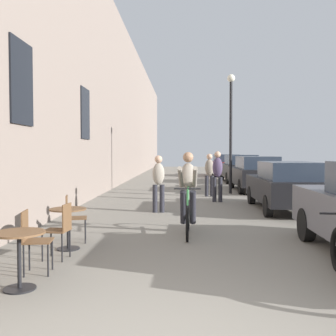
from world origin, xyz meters
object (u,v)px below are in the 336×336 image
(cafe_table_mid, at_px, (68,220))
(pedestrian_near, at_px, (159,180))
(cafe_chair_near_toward_wall, at_px, (33,237))
(parked_car_fourth, at_px, (240,168))
(cafe_chair_mid_toward_wall, at_px, (72,215))
(parked_car_third, at_px, (255,173))
(cafe_chair_mid_toward_street, at_px, (61,227))
(pedestrian_far, at_px, (209,172))
(cyclist_on_bicycle, at_px, (188,195))
(parked_car_second, at_px, (286,185))
(cafe_table_near, at_px, (19,248))
(pedestrian_mid, at_px, (217,173))
(street_lamp, at_px, (231,118))
(parked_car_fifth, at_px, (225,165))

(cafe_table_mid, bearing_deg, pedestrian_near, 72.93)
(cafe_chair_near_toward_wall, distance_m, parked_car_fourth, 18.02)
(cafe_chair_mid_toward_wall, height_order, parked_car_third, parked_car_third)
(cafe_chair_near_toward_wall, height_order, cafe_chair_mid_toward_wall, same)
(cafe_chair_mid_toward_wall, relative_size, parked_car_third, 0.21)
(cafe_chair_mid_toward_street, relative_size, pedestrian_far, 0.54)
(cyclist_on_bicycle, height_order, parked_car_second, cyclist_on_bicycle)
(cafe_chair_mid_toward_street, bearing_deg, cafe_chair_near_toward_wall, -102.38)
(cafe_table_near, bearing_deg, parked_car_third, 67.64)
(pedestrian_near, bearing_deg, cafe_chair_mid_toward_street, -104.11)
(cafe_table_mid, xyz_separation_m, pedestrian_mid, (3.21, 6.77, 0.46))
(cafe_chair_mid_toward_street, height_order, pedestrian_mid, pedestrian_mid)
(pedestrian_far, xyz_separation_m, parked_car_second, (1.99, -3.60, -0.18))
(cafe_chair_mid_toward_street, xyz_separation_m, parked_car_second, (4.96, 5.50, 0.23))
(cafe_table_mid, height_order, parked_car_second, parked_car_second)
(cafe_table_mid, bearing_deg, parked_car_fourth, 71.62)
(street_lamp, distance_m, parked_car_fourth, 6.73)
(pedestrian_near, bearing_deg, cafe_chair_near_toward_wall, -103.89)
(cafe_chair_mid_toward_wall, bearing_deg, parked_car_second, 40.05)
(cafe_table_mid, bearing_deg, street_lamp, 67.42)
(parked_car_second, bearing_deg, pedestrian_near, -172.19)
(cafe_chair_mid_toward_wall, relative_size, parked_car_fourth, 0.20)
(cafe_chair_mid_toward_street, height_order, pedestrian_far, pedestrian_far)
(cafe_table_near, relative_size, pedestrian_far, 0.44)
(cafe_chair_mid_toward_wall, distance_m, pedestrian_near, 4.06)
(cafe_chair_near_toward_wall, height_order, street_lamp, street_lamp)
(parked_car_second, bearing_deg, cafe_chair_mid_toward_street, -132.06)
(cafe_table_near, relative_size, parked_car_fourth, 0.16)
(parked_car_third, bearing_deg, cafe_chair_mid_toward_street, -114.43)
(pedestrian_near, height_order, parked_car_fifth, pedestrian_near)
(cafe_chair_near_toward_wall, bearing_deg, cyclist_on_bicycle, 51.66)
(cafe_table_mid, xyz_separation_m, cafe_chair_mid_toward_wall, (-0.07, 0.54, -0.00))
(cyclist_on_bicycle, xyz_separation_m, pedestrian_near, (-0.79, 2.94, 0.10))
(cafe_chair_mid_toward_street, relative_size, parked_car_fourth, 0.20)
(cafe_table_near, distance_m, pedestrian_mid, 9.40)
(pedestrian_far, height_order, parked_car_second, pedestrian_far)
(pedestrian_near, distance_m, pedestrian_mid, 3.08)
(pedestrian_near, bearing_deg, parked_car_fifth, 77.86)
(cafe_table_near, relative_size, cafe_chair_mid_toward_wall, 0.81)
(cafe_chair_mid_toward_street, height_order, pedestrian_near, pedestrian_near)
(cafe_chair_mid_toward_wall, xyz_separation_m, pedestrian_mid, (3.28, 6.23, 0.46))
(pedestrian_mid, xyz_separation_m, parked_car_second, (1.83, -1.93, -0.24))
(pedestrian_far, bearing_deg, pedestrian_mid, -84.39)
(cafe_chair_near_toward_wall, xyz_separation_m, cyclist_on_bicycle, (2.21, 2.80, 0.29))
(parked_car_fourth, bearing_deg, pedestrian_far, -106.71)
(cafe_table_near, distance_m, cafe_chair_mid_toward_wall, 2.59)
(street_lamp, xyz_separation_m, parked_car_fifth, (1.07, 12.06, -2.30))
(cafe_chair_mid_toward_street, xyz_separation_m, cyclist_on_bicycle, (2.05, 2.04, 0.29))
(street_lamp, bearing_deg, cafe_chair_mid_toward_wall, -114.18)
(pedestrian_mid, xyz_separation_m, parked_car_fifth, (1.85, 14.90, -0.17))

